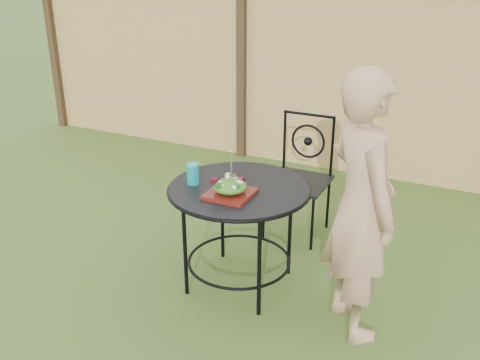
{
  "coord_description": "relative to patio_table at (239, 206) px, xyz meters",
  "views": [
    {
      "loc": [
        1.13,
        -2.95,
        2.1
      ],
      "look_at": [
        -0.24,
        -0.09,
        0.75
      ],
      "focal_mm": 40.0,
      "sensor_mm": 36.0,
      "label": 1
    }
  ],
  "objects": [
    {
      "name": "salad",
      "position": [
        0.01,
        -0.14,
        0.2
      ],
      "size": [
        0.21,
        0.21,
        0.08
      ],
      "primitive_type": "ellipsoid",
      "color": "#235614",
      "rests_on": "salad_plate"
    },
    {
      "name": "ground",
      "position": [
        0.23,
        0.14,
        -0.59
      ],
      "size": [
        60.0,
        60.0,
        0.0
      ],
      "primitive_type": "plane",
      "color": "#2D4717",
      "rests_on": "ground"
    },
    {
      "name": "diner",
      "position": [
        0.8,
        -0.1,
        0.21
      ],
      "size": [
        0.66,
        0.68,
        1.58
      ],
      "primitive_type": "imported",
      "rotation": [
        0.0,
        0.0,
        2.28
      ],
      "color": "tan",
      "rests_on": "ground"
    },
    {
      "name": "patio_table",
      "position": [
        0.0,
        0.0,
        0.0
      ],
      "size": [
        0.92,
        0.92,
        0.72
      ],
      "color": "black",
      "rests_on": "ground"
    },
    {
      "name": "salad_plate",
      "position": [
        0.01,
        -0.14,
        0.15
      ],
      "size": [
        0.27,
        0.27,
        0.02
      ],
      "primitive_type": "cube",
      "color": "#500B0F",
      "rests_on": "patio_table"
    },
    {
      "name": "drinking_glass",
      "position": [
        -0.29,
        -0.08,
        0.21
      ],
      "size": [
        0.08,
        0.08,
        0.14
      ],
      "primitive_type": "cylinder",
      "color": "#0C9296",
      "rests_on": "patio_table"
    },
    {
      "name": "patio_chair",
      "position": [
        0.1,
        0.9,
        -0.08
      ],
      "size": [
        0.46,
        0.46,
        0.95
      ],
      "color": "black",
      "rests_on": "ground"
    },
    {
      "name": "fence",
      "position": [
        0.23,
        2.34,
        0.36
      ],
      "size": [
        8.0,
        0.12,
        1.9
      ],
      "color": "tan",
      "rests_on": "ground"
    },
    {
      "name": "fork",
      "position": [
        0.02,
        -0.14,
        0.33
      ],
      "size": [
        0.01,
        0.01,
        0.18
      ],
      "primitive_type": "cylinder",
      "color": "silver",
      "rests_on": "salad"
    }
  ]
}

